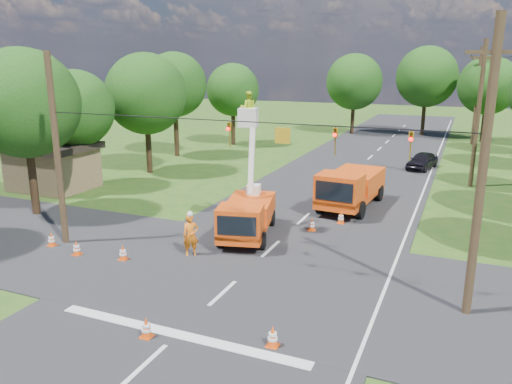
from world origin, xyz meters
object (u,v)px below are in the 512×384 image
at_px(tree_far_c, 488,85).
at_px(tree_far_a, 354,82).
at_px(tree_left_c, 75,109).
at_px(traffic_cone_7, 380,193).
at_px(traffic_cone_1, 273,336).
at_px(pole_left, 57,151).
at_px(pole_right_mid, 478,113).
at_px(traffic_cone_6, 51,239).
at_px(tree_left_e, 174,85).
at_px(tree_left_f, 233,90).
at_px(pole_right_far, 477,96).
at_px(ground_worker, 191,235).
at_px(distant_car, 422,161).
at_px(pole_right_near, 483,170).
at_px(shed, 53,166).
at_px(traffic_cone_2, 312,224).
at_px(traffic_cone_0, 146,328).
at_px(traffic_cone_4, 123,253).
at_px(traffic_cone_3, 341,217).
at_px(bucket_truck, 247,208).
at_px(traffic_cone_5, 77,248).
at_px(second_truck, 350,187).
at_px(tree_left_d, 146,94).
at_px(tree_left_b, 24,103).
at_px(tree_far_b, 427,77).

bearing_deg(tree_far_c, tree_far_a, 176.05).
bearing_deg(tree_left_c, traffic_cone_7, 14.88).
relative_size(traffic_cone_7, tree_far_c, 0.08).
bearing_deg(traffic_cone_1, pole_left, 159.77).
height_order(traffic_cone_1, pole_right_mid, pole_right_mid).
height_order(traffic_cone_6, tree_left_e, tree_left_e).
bearing_deg(traffic_cone_1, tree_left_f, 117.26).
bearing_deg(pole_right_far, ground_worker, -106.46).
bearing_deg(tree_far_c, distant_car, -105.24).
relative_size(traffic_cone_7, pole_right_near, 0.07).
height_order(pole_left, tree_far_c, tree_far_c).
xyz_separation_m(traffic_cone_6, shed, (-8.26, 8.66, 1.26)).
relative_size(pole_right_mid, tree_left_f, 1.19).
distance_m(traffic_cone_2, pole_left, 12.93).
height_order(distant_car, traffic_cone_0, distant_car).
distance_m(traffic_cone_1, tree_left_c, 24.35).
height_order(traffic_cone_4, tree_far_c, tree_far_c).
bearing_deg(traffic_cone_1, traffic_cone_0, -164.45).
relative_size(traffic_cone_3, pole_left, 0.08).
height_order(bucket_truck, traffic_cone_5, bucket_truck).
distance_m(traffic_cone_5, traffic_cone_7, 18.86).
relative_size(ground_worker, traffic_cone_0, 2.74).
bearing_deg(second_truck, tree_left_d, 171.94).
xyz_separation_m(traffic_cone_7, pole_right_far, (5.33, 25.77, 4.75)).
relative_size(traffic_cone_4, tree_far_a, 0.07).
distance_m(distant_car, traffic_cone_2, 18.81).
distance_m(traffic_cone_0, traffic_cone_6, 10.23).
xyz_separation_m(distant_car, tree_left_e, (-21.60, -2.73, 5.80)).
height_order(traffic_cone_0, traffic_cone_2, same).
height_order(traffic_cone_6, tree_left_b, tree_left_b).
height_order(tree_left_f, tree_far_c, tree_far_c).
height_order(ground_worker, tree_far_b, tree_far_b).
bearing_deg(tree_far_a, pole_right_far, -12.53).
bearing_deg(ground_worker, tree_left_e, 81.96).
relative_size(traffic_cone_2, tree_far_c, 0.08).
height_order(pole_right_near, pole_left, pole_right_near).
height_order(tree_left_f, tree_far_a, tree_far_a).
distance_m(traffic_cone_5, tree_far_c, 46.79).
bearing_deg(traffic_cone_6, tree_left_c, 124.98).
relative_size(traffic_cone_7, tree_far_a, 0.07).
height_order(traffic_cone_0, tree_left_b, tree_left_b).
bearing_deg(bucket_truck, traffic_cone_0, -98.67).
bearing_deg(tree_left_f, traffic_cone_7, -41.27).
relative_size(traffic_cone_7, pole_right_far, 0.07).
bearing_deg(pole_right_far, traffic_cone_3, -101.34).
distance_m(distant_car, traffic_cone_5, 28.74).
distance_m(traffic_cone_2, traffic_cone_6, 12.80).
bearing_deg(pole_right_far, tree_left_f, -156.77).
distance_m(traffic_cone_0, tree_left_f, 38.70).
xyz_separation_m(traffic_cone_0, pole_right_far, (9.34, 45.70, 4.75)).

